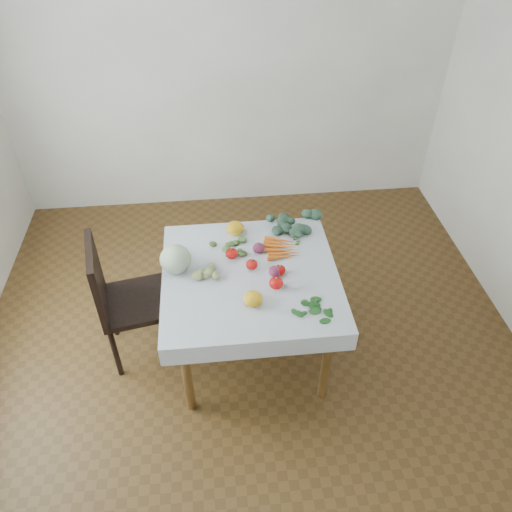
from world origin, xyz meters
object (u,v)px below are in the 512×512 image
(cabbage, at_px, (176,259))
(carrot_bunch, at_px, (282,248))
(chair, at_px, (119,296))
(table, at_px, (250,285))
(heirloom_back, at_px, (235,228))

(cabbage, relative_size, carrot_bunch, 0.78)
(chair, distance_m, carrot_bunch, 1.13)
(table, bearing_deg, chair, 174.48)
(cabbage, height_order, heirloom_back, cabbage)
(chair, distance_m, cabbage, 0.49)
(heirloom_back, bearing_deg, cabbage, -139.35)
(cabbage, bearing_deg, heirloom_back, 40.65)
(table, xyz_separation_m, carrot_bunch, (0.23, 0.22, 0.12))
(table, distance_m, cabbage, 0.51)
(chair, xyz_separation_m, heirloom_back, (0.80, 0.35, 0.23))
(chair, relative_size, carrot_bunch, 3.84)
(cabbage, relative_size, heirloom_back, 1.60)
(chair, height_order, cabbage, chair)
(cabbage, distance_m, heirloom_back, 0.53)
(table, bearing_deg, cabbage, 169.27)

